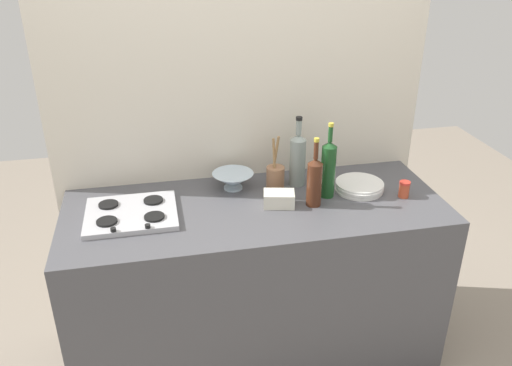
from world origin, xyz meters
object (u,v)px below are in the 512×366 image
Objects in this scene: plate_stack at (359,186)px; mixing_bowl at (233,180)px; utensil_crock at (275,177)px; stovetop_hob at (131,213)px; wine_bottle_leftmost at (314,181)px; wine_bottle_mid_right at (298,158)px; condiment_jar_front at (404,189)px; wine_bottle_mid_left at (328,168)px; butter_dish at (279,199)px.

mixing_bowl is at bearing 166.28° from plate_stack.
mixing_bowl is 0.21m from utensil_crock.
mixing_bowl reaches higher than stovetop_hob.
mixing_bowl is at bearing 168.54° from utensil_crock.
stovetop_hob is at bearing -160.06° from mixing_bowl.
wine_bottle_leftmost is 0.93× the size of wine_bottle_mid_right.
utensil_crock is 0.63m from condiment_jar_front.
wine_bottle_mid_left is 1.32× the size of utensil_crock.
condiment_jar_front is at bearing -1.74° from wine_bottle_leftmost.
wine_bottle_mid_left reaches higher than plate_stack.
butter_dish is 0.18m from utensil_crock.
butter_dish is at bearing -125.49° from wine_bottle_mid_right.
plate_stack is 0.72× the size of wine_bottle_leftmost.
wine_bottle_leftmost is 0.19m from butter_dish.
butter_dish is 0.51× the size of utensil_crock.
wine_bottle_leftmost reaches higher than stovetop_hob.
plate_stack is 0.30m from wine_bottle_leftmost.
mixing_bowl is (-0.43, 0.17, -0.10)m from wine_bottle_mid_left.
mixing_bowl is at bearing 176.98° from wine_bottle_mid_right.
wine_bottle_mid_right is 1.27× the size of utensil_crock.
wine_bottle_mid_left reaches higher than stovetop_hob.
utensil_crock is at bearing 150.61° from wine_bottle_mid_left.
condiment_jar_front is (0.61, -0.04, 0.01)m from butter_dish.
butter_dish is 1.77× the size of condiment_jar_front.
butter_dish is (-0.25, -0.05, -0.11)m from wine_bottle_mid_left.
condiment_jar_front is (0.47, -0.24, -0.10)m from wine_bottle_mid_right.
plate_stack is 1.68× the size of butter_dish.
stovetop_hob is 0.85m from wine_bottle_mid_right.
plate_stack is 0.67× the size of wine_bottle_mid_right.
stovetop_hob is 0.94m from wine_bottle_mid_left.
wine_bottle_mid_left is at bearing 11.13° from butter_dish.
utensil_crock reaches higher than condiment_jar_front.
mixing_bowl reaches higher than condiment_jar_front.
utensil_crock is at bearing 165.14° from plate_stack.
mixing_bowl is (-0.33, 0.02, -0.10)m from wine_bottle_mid_right.
plate_stack is 0.65× the size of wine_bottle_mid_left.
wine_bottle_mid_left is at bearing -29.39° from utensil_crock.
wine_bottle_leftmost is (0.84, -0.06, 0.11)m from stovetop_hob.
wine_bottle_leftmost is 0.23m from wine_bottle_mid_right.
stovetop_hob is 0.72m from utensil_crock.
plate_stack is at bearing -24.85° from wine_bottle_mid_right.
stovetop_hob is 0.53m from mixing_bowl.
utensil_crock is at bearing -11.46° from mixing_bowl.
wine_bottle_mid_right reaches higher than butter_dish.
stovetop_hob is 0.85m from wine_bottle_leftmost.
wine_bottle_leftmost is 4.13× the size of condiment_jar_front.
butter_dish is (-0.14, -0.20, -0.11)m from wine_bottle_mid_right.
condiment_jar_front is at bearing -3.54° from butter_dish.
wine_bottle_mid_left is 4.60× the size of condiment_jar_front.
wine_bottle_mid_right is 0.14m from utensil_crock.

